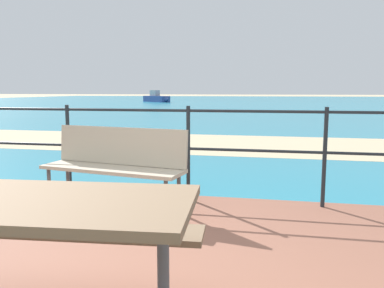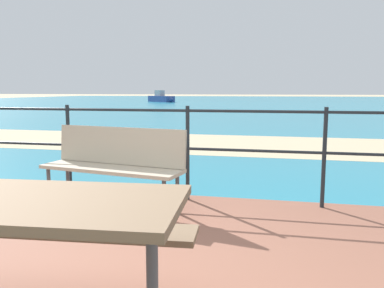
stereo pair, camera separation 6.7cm
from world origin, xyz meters
The scene contains 6 objects.
sea_water centered at (0.00, 40.00, 0.01)m, with size 90.00×90.00×0.01m, color teal.
beach_strip centered at (0.00, 7.54, 0.01)m, with size 54.00×3.63×0.01m, color beige.
picnic_table centered at (-0.22, -0.41, 0.65)m, with size 1.74×1.44×0.79m.
park_bench centered at (-0.68, 1.96, 0.58)m, with size 1.59×0.69×0.85m.
railing_fence centered at (0.00, 2.43, 0.74)m, with size 5.94×0.04×1.07m.
boat_near centered at (-11.67, 40.53, 0.43)m, with size 4.02×3.92×1.30m.
Camera 1 is at (0.89, -1.81, 1.30)m, focal length 36.27 mm.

